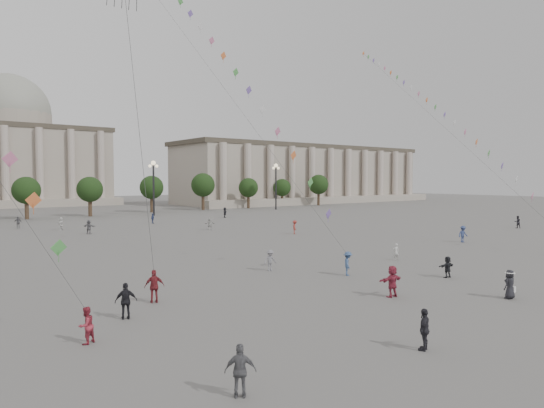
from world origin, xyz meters
TOP-DOWN VIEW (x-y plane):
  - ground at (0.00, 0.00)m, footprint 360.00×360.00m
  - hall_east at (75.00, 93.89)m, footprint 84.00×26.22m
  - hall_central at (0.00, 129.22)m, footprint 48.30×34.30m
  - tree_row at (0.00, 78.00)m, footprint 137.12×5.12m
  - lamp_post_mid_east at (15.00, 70.00)m, footprint 2.00×0.90m
  - lamp_post_far_east at (45.00, 70.00)m, footprint 2.00×0.90m
  - person_crowd_0 at (8.17, 54.86)m, footprint 0.95×0.91m
  - person_crowd_3 at (7.65, 1.49)m, footprint 1.49×0.64m
  - person_crowd_4 at (-6.17, 53.20)m, footprint 1.22×1.72m
  - person_crowd_6 at (-1.05, 11.35)m, footprint 1.14×0.76m
  - person_crowd_7 at (10.48, 40.64)m, footprint 1.62×0.83m
  - person_crowd_8 at (16.62, 29.39)m, footprint 1.21×1.34m
  - person_crowd_9 at (23.45, 57.58)m, footprint 1.52×1.73m
  - person_crowd_12 at (-4.59, 45.69)m, footprint 1.50×1.66m
  - person_crowd_13 at (10.72, 8.55)m, footprint 0.65×0.56m
  - person_crowd_14 at (26.48, 11.66)m, footprint 1.35×0.98m
  - person_crowd_15 at (47.19, 15.57)m, footprint 1.11×1.07m
  - person_crowd_16 at (-10.54, 59.38)m, footprint 1.06×0.57m
  - tourist_0 at (-12.22, 7.68)m, footprint 1.22×0.81m
  - tourist_1 at (-14.74, 5.47)m, footprint 1.18×0.76m
  - tourist_2 at (-0.19, 0.20)m, footprint 1.81×0.67m
  - tourist_3 at (-15.01, -5.50)m, footprint 1.11×0.95m
  - tourist_4 at (-6.46, -6.51)m, footprint 1.13×0.78m
  - kite_flyer_0 at (-17.48, 2.88)m, footprint 0.99×0.92m
  - kite_flyer_1 at (2.45, 6.41)m, footprint 1.27×1.30m
  - hat_person at (5.07, -4.34)m, footprint 0.88×0.60m
  - kite_train_east at (35.95, 23.30)m, footprint 20.84×42.43m

SIDE VIEW (x-z plane):
  - ground at x=0.00m, z-range 0.00..0.00m
  - person_crowd_13 at x=10.72m, z-range 0.00..1.49m
  - person_crowd_3 at x=7.65m, z-range 0.00..1.55m
  - person_crowd_0 at x=8.17m, z-range 0.00..1.59m
  - kite_flyer_0 at x=-17.48m, z-range 0.00..1.63m
  - person_crowd_6 at x=-1.05m, z-range 0.00..1.65m
  - person_crowd_7 at x=10.48m, z-range 0.00..1.67m
  - person_crowd_16 at x=-10.54m, z-range 0.00..1.72m
  - tourist_4 at x=-6.46m, z-range 0.00..1.78m
  - tourist_3 at x=-15.01m, z-range 0.00..1.79m
  - kite_flyer_1 at x=2.45m, z-range 0.00..1.79m
  - person_crowd_4 at x=-6.17m, z-range 0.00..1.79m
  - person_crowd_8 at x=16.62m, z-range 0.00..1.80m
  - person_crowd_15 at x=47.19m, z-range 0.00..1.80m
  - hat_person at x=5.07m, z-range 0.04..1.77m
  - person_crowd_12 at x=-4.59m, z-range 0.00..1.84m
  - tourist_1 at x=-14.74m, z-range 0.00..1.87m
  - person_crowd_14 at x=26.48m, z-range 0.00..1.87m
  - person_crowd_9 at x=23.45m, z-range 0.00..1.89m
  - tourist_0 at x=-12.22m, z-range 0.00..1.92m
  - tourist_2 at x=-0.19m, z-range 0.00..1.93m
  - tree_row at x=0.00m, z-range 1.39..9.39m
  - lamp_post_mid_east at x=15.00m, z-range 2.03..12.68m
  - lamp_post_far_east at x=45.00m, z-range 2.03..12.68m
  - hall_east at x=75.00m, z-range -0.17..17.03m
  - hall_central at x=0.00m, z-range -3.52..31.98m
  - kite_train_east at x=35.95m, z-range -10.72..46.37m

